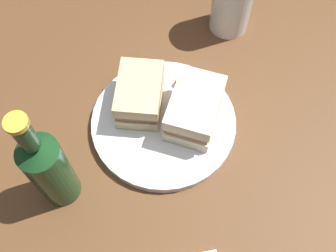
{
  "coord_description": "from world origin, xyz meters",
  "views": [
    {
      "loc": [
        -0.01,
        -0.3,
        1.41
      ],
      "look_at": [
        -0.01,
        0.02,
        0.78
      ],
      "focal_mm": 43.52,
      "sensor_mm": 36.0,
      "label": 1
    }
  ],
  "objects_px": {
    "sandwich_half_left": "(195,109)",
    "sandwich_half_right": "(140,95)",
    "pint_glass": "(232,0)",
    "plate": "(164,123)",
    "cider_bottle": "(48,168)"
  },
  "relations": [
    {
      "from": "sandwich_half_left",
      "to": "sandwich_half_right",
      "type": "height_order",
      "value": "sandwich_half_left"
    },
    {
      "from": "sandwich_half_right",
      "to": "pint_glass",
      "type": "distance_m",
      "value": 0.27
    },
    {
      "from": "plate",
      "to": "cider_bottle",
      "type": "relative_size",
      "value": 1.07
    },
    {
      "from": "sandwich_half_left",
      "to": "cider_bottle",
      "type": "bearing_deg",
      "value": -151.52
    },
    {
      "from": "plate",
      "to": "cider_bottle",
      "type": "distance_m",
      "value": 0.22
    },
    {
      "from": "sandwich_half_right",
      "to": "pint_glass",
      "type": "xyz_separation_m",
      "value": [
        0.18,
        0.2,
        0.02
      ]
    },
    {
      "from": "plate",
      "to": "cider_bottle",
      "type": "xyz_separation_m",
      "value": [
        -0.17,
        -0.12,
        0.09
      ]
    },
    {
      "from": "pint_glass",
      "to": "cider_bottle",
      "type": "xyz_separation_m",
      "value": [
        -0.31,
        -0.35,
        0.03
      ]
    },
    {
      "from": "cider_bottle",
      "to": "sandwich_half_right",
      "type": "bearing_deg",
      "value": 49.7
    },
    {
      "from": "sandwich_half_right",
      "to": "pint_glass",
      "type": "bearing_deg",
      "value": 48.21
    },
    {
      "from": "sandwich_half_left",
      "to": "cider_bottle",
      "type": "height_order",
      "value": "cider_bottle"
    },
    {
      "from": "plate",
      "to": "sandwich_half_right",
      "type": "relative_size",
      "value": 2.21
    },
    {
      "from": "sandwich_half_right",
      "to": "cider_bottle",
      "type": "xyz_separation_m",
      "value": [
        -0.13,
        -0.15,
        0.05
      ]
    },
    {
      "from": "plate",
      "to": "pint_glass",
      "type": "bearing_deg",
      "value": 59.69
    },
    {
      "from": "sandwich_half_left",
      "to": "cider_bottle",
      "type": "relative_size",
      "value": 0.57
    }
  ]
}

